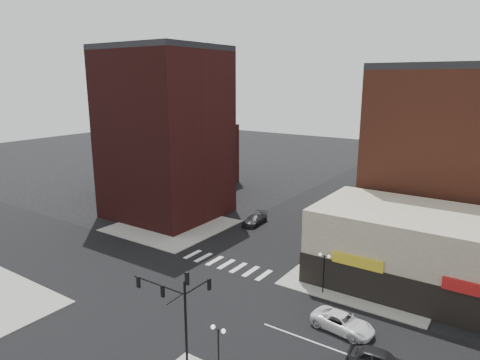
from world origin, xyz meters
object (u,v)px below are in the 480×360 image
Objects in this scene: traffic_signal at (179,301)px; white_suv at (343,323)px; street_lamp_se_a at (218,340)px; street_lamp_ne at (324,263)px; dark_sedan_north at (255,219)px.

traffic_signal reaches higher than white_suv.
traffic_signal is 1.87× the size of street_lamp_se_a.
white_suv is at bearing -51.68° from street_lamp_ne.
street_lamp_se_a is 12.29m from white_suv.
street_lamp_se_a is at bearing -2.57° from traffic_signal.
traffic_signal is at bearing 148.15° from white_suv.
street_lamp_ne is 22.05m from dark_sedan_north.
dark_sedan_north is at bearing 140.31° from street_lamp_ne.
traffic_signal is 14.51m from white_suv.
street_lamp_se_a is 0.80× the size of dark_sedan_north.
white_suv is at bearing -47.01° from dark_sedan_north.
traffic_signal is at bearing -72.53° from dark_sedan_north.
dark_sedan_north is (-12.09, 29.82, -4.21)m from traffic_signal.
street_lamp_se_a is (3.76, -0.17, -1.67)m from traffic_signal.
traffic_signal is 4.12m from street_lamp_se_a.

